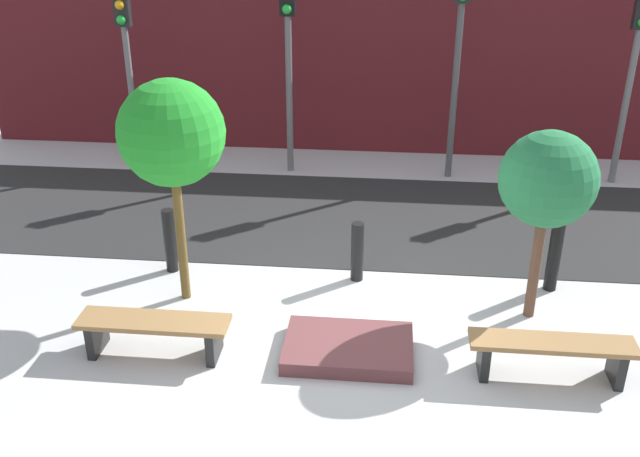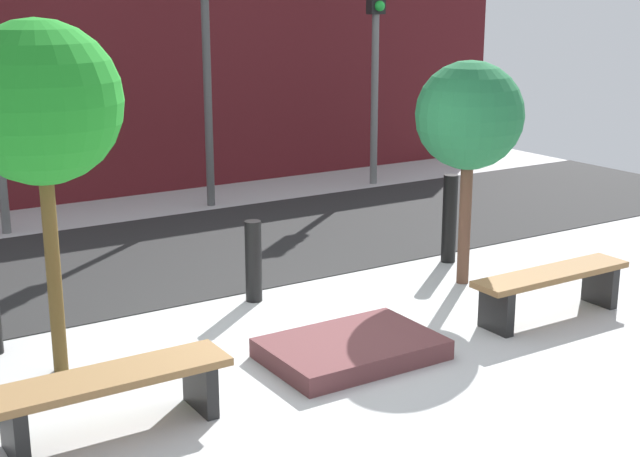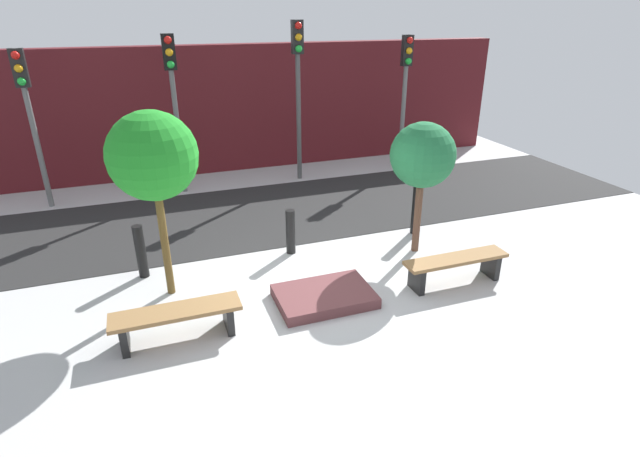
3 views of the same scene
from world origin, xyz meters
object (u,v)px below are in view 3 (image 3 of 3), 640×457
at_px(tree_behind_left_bench, 153,157).
at_px(traffic_light_mid_west, 173,87).
at_px(bollard_left, 291,232).
at_px(bollard_center, 416,209).
at_px(bollard_far_left, 141,252).
at_px(traffic_light_mid_east, 298,74).
at_px(bench_left, 177,318).
at_px(planter_bed, 324,296).
at_px(bench_right, 456,265).
at_px(tree_behind_right_bench, 423,156).
at_px(traffic_light_west, 27,101).
at_px(traffic_light_east, 406,78).

bearing_deg(tree_behind_left_bench, traffic_light_mid_west, 81.52).
distance_m(bollard_left, bollard_center, 2.64).
height_order(bollard_far_left, traffic_light_mid_east, traffic_light_mid_east).
bearing_deg(bench_left, planter_bed, 4.93).
xyz_separation_m(bench_right, bollard_center, (0.39, 2.01, 0.19)).
xyz_separation_m(bench_right, planter_bed, (-2.25, 0.20, -0.26)).
xyz_separation_m(tree_behind_left_bench, traffic_light_mid_west, (0.73, 4.89, 0.29)).
bearing_deg(traffic_light_mid_east, bollard_far_left, -134.80).
xyz_separation_m(bench_left, traffic_light_mid_east, (3.76, 6.19, 2.39)).
distance_m(bench_right, traffic_light_mid_east, 6.67).
distance_m(planter_bed, traffic_light_mid_east, 6.72).
distance_m(planter_bed, tree_behind_left_bench, 3.32).
distance_m(bollard_center, traffic_light_mid_east, 4.85).
bearing_deg(tree_behind_right_bench, traffic_light_west, 144.24).
bearing_deg(planter_bed, traffic_light_mid_east, 75.80).
distance_m(bollard_center, traffic_light_east, 4.99).
bearing_deg(traffic_light_east, traffic_light_west, -180.00).
xyz_separation_m(tree_behind_left_bench, bollard_left, (2.25, 0.71, -1.84)).
distance_m(bench_right, tree_behind_right_bench, 1.99).
bearing_deg(traffic_light_west, traffic_light_mid_west, 0.01).
xyz_separation_m(bench_left, tree_behind_left_bench, (0.00, 1.30, 1.93)).
bearing_deg(tree_behind_right_bench, bollard_center, 60.99).
relative_size(tree_behind_left_bench, bollard_center, 2.78).
distance_m(bench_right, planter_bed, 2.27).
bearing_deg(bollard_far_left, bench_left, -78.91).
distance_m(tree_behind_left_bench, bollard_center, 5.23).
relative_size(bench_left, bollard_center, 1.66).
xyz_separation_m(bench_right, traffic_light_west, (-6.79, 6.19, 2.06)).
relative_size(tree_behind_right_bench, traffic_light_mid_west, 0.66).
distance_m(bench_left, bollard_center, 5.28).
relative_size(bollard_left, traffic_light_mid_west, 0.23).
height_order(tree_behind_left_bench, bollard_center, tree_behind_left_bench).
relative_size(planter_bed, traffic_light_mid_east, 0.38).
distance_m(tree_behind_right_bench, bollard_center, 1.55).
height_order(bollard_center, traffic_light_mid_west, traffic_light_mid_west).
bearing_deg(traffic_light_mid_west, bench_right, -58.72).
bearing_deg(tree_behind_left_bench, bollard_center, 8.26).
bearing_deg(tree_behind_left_bench, planter_bed, -26.06).
bearing_deg(tree_behind_right_bench, bench_right, -90.00).
distance_m(tree_behind_left_bench, traffic_light_mid_west, 4.96).
bearing_deg(traffic_light_mid_east, traffic_light_west, -179.99).
bearing_deg(traffic_light_east, tree_behind_left_bench, -144.24).
xyz_separation_m(bench_left, planter_bed, (2.25, 0.20, -0.25)).
xyz_separation_m(bollard_far_left, traffic_light_east, (7.19, 4.18, 2.00)).
height_order(planter_bed, bollard_far_left, bollard_far_left).
height_order(bench_right, planter_bed, bench_right).
relative_size(planter_bed, bollard_far_left, 1.59).
distance_m(traffic_light_mid_west, traffic_light_mid_east, 3.04).
distance_m(traffic_light_mid_west, traffic_light_east, 6.06).
distance_m(bench_left, traffic_light_mid_west, 6.62).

